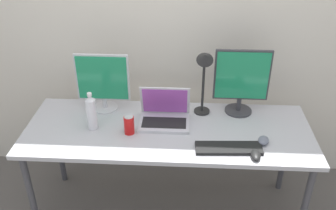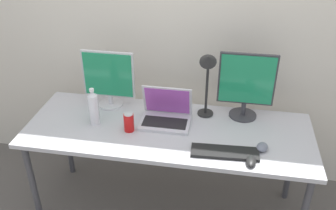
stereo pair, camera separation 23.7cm
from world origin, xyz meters
The scene contains 12 objects.
ground_plane centered at (0.00, 0.00, 0.00)m, with size 16.00×16.00×0.00m, color #5B5651.
wall_back centered at (0.00, 0.59, 1.30)m, with size 7.00×0.08×2.60m, color silver.
work_desk centered at (0.00, 0.00, 0.68)m, with size 1.89×0.70×0.74m.
monitor_left centered at (-0.46, 0.23, 0.96)m, with size 0.37×0.18×0.42m.
monitor_center centered at (0.48, 0.24, 0.99)m, with size 0.37×0.19×0.46m.
laptop_silver centered at (-0.03, 0.08, 0.80)m, with size 0.33×0.24×0.25m.
keyboard_main centered at (0.38, -0.20, 0.75)m, with size 0.40×0.12×0.02m, color black.
mouse_by_keyboard centered at (0.53, -0.27, 0.76)m, with size 0.06×0.11×0.03m, color black.
mouse_by_laptop centered at (0.60, -0.13, 0.76)m, with size 0.07×0.09×0.04m, color slate.
water_bottle centered at (-0.49, -0.02, 0.86)m, with size 0.07×0.07×0.26m.
soda_can_near_keyboard centered at (-0.25, -0.06, 0.80)m, with size 0.07×0.07×0.13m.
desk_lamp centered at (0.23, 0.18, 1.08)m, with size 0.11×0.18×0.50m.
Camera 2 is at (0.35, -2.01, 2.13)m, focal length 40.00 mm.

